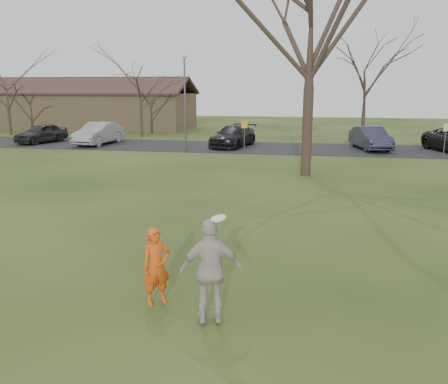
{
  "coord_description": "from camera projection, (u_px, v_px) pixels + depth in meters",
  "views": [
    {
      "loc": [
        2.22,
        -8.06,
        4.24
      ],
      "look_at": [
        0.0,
        4.0,
        1.5
      ],
      "focal_mm": 38.17,
      "sensor_mm": 36.0,
      "label": 1
    }
  ],
  "objects": [
    {
      "name": "car_3",
      "position": [
        233.0,
        136.0,
        33.6
      ],
      "size": [
        3.09,
        5.41,
        1.48
      ],
      "primitive_type": "imported",
      "rotation": [
        0.0,
        0.0,
        -0.21
      ],
      "color": "black",
      "rests_on": "parking_strip"
    },
    {
      "name": "catching_play",
      "position": [
        211.0,
        271.0,
        8.46
      ],
      "size": [
        1.22,
        0.76,
        2.03
      ],
      "color": "#BBAEA8",
      "rests_on": "ground"
    },
    {
      "name": "big_tree",
      "position": [
        311.0,
        24.0,
        21.57
      ],
      "size": [
        9.0,
        9.0,
        14.0
      ],
      "primitive_type": null,
      "color": "#352821",
      "rests_on": "ground"
    },
    {
      "name": "sign_yellow",
      "position": [
        244.0,
        131.0,
        30.21
      ],
      "size": [
        0.35,
        0.35,
        2.08
      ],
      "color": "#47474C",
      "rests_on": "ground"
    },
    {
      "name": "player_defender",
      "position": [
        156.0,
        267.0,
        9.32
      ],
      "size": [
        0.68,
        0.65,
        1.56
      ],
      "primitive_type": "imported",
      "rotation": [
        0.0,
        0.0,
        0.67
      ],
      "color": "#D74E11",
      "rests_on": "ground"
    },
    {
      "name": "small_tree_row",
      "position": [
        342.0,
        91.0,
        36.28
      ],
      "size": [
        55.0,
        5.9,
        8.5
      ],
      "color": "#352821",
      "rests_on": "ground"
    },
    {
      "name": "sign_white",
      "position": [
        446.0,
        134.0,
        28.09
      ],
      "size": [
        0.35,
        0.35,
        2.08
      ],
      "color": "#47474C",
      "rests_on": "ground"
    },
    {
      "name": "car_5",
      "position": [
        370.0,
        138.0,
        32.02
      ],
      "size": [
        2.65,
        4.9,
        1.53
      ],
      "primitive_type": "imported",
      "rotation": [
        0.0,
        0.0,
        0.23
      ],
      "color": "#2B2A3F",
      "rests_on": "parking_strip"
    },
    {
      "name": "parking_strip",
      "position": [
        279.0,
        148.0,
        33.05
      ],
      "size": [
        62.0,
        6.5,
        0.04
      ],
      "primitive_type": "cube",
      "color": "black",
      "rests_on": "ground"
    },
    {
      "name": "ground",
      "position": [
        186.0,
        314.0,
        9.06
      ],
      "size": [
        120.0,
        120.0,
        0.0
      ],
      "primitive_type": "plane",
      "color": "#1E380F",
      "rests_on": "ground"
    },
    {
      "name": "lamp_post",
      "position": [
        185.0,
        90.0,
        30.85
      ],
      "size": [
        0.34,
        0.34,
        6.27
      ],
      "color": "#47474C",
      "rests_on": "ground"
    },
    {
      "name": "building",
      "position": [
        92.0,
        109.0,
        48.65
      ],
      "size": [
        20.6,
        8.5,
        5.14
      ],
      "color": "#8C6D4C",
      "rests_on": "ground"
    },
    {
      "name": "car_0",
      "position": [
        41.0,
        133.0,
        35.79
      ],
      "size": [
        2.78,
        4.53,
        1.44
      ],
      "primitive_type": "imported",
      "rotation": [
        0.0,
        0.0,
        -0.27
      ],
      "color": "#232325",
      "rests_on": "parking_strip"
    },
    {
      "name": "car_1",
      "position": [
        99.0,
        133.0,
        34.82
      ],
      "size": [
        2.15,
        5.01,
        1.61
      ],
      "primitive_type": "imported",
      "rotation": [
        0.0,
        0.0,
        -0.09
      ],
      "color": "gray",
      "rests_on": "parking_strip"
    }
  ]
}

